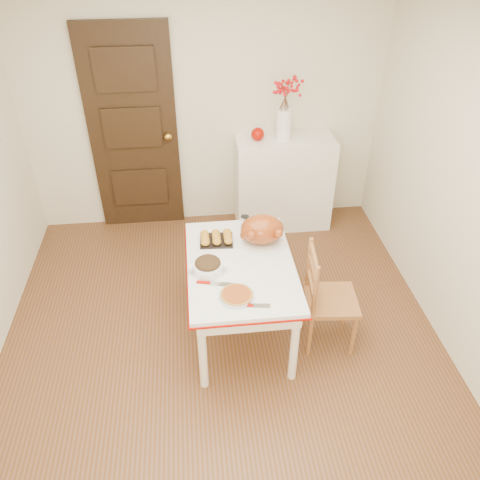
{
  "coord_description": "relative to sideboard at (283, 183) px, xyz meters",
  "views": [
    {
      "loc": [
        -0.16,
        -2.57,
        2.96
      ],
      "look_at": [
        0.16,
        0.28,
        0.89
      ],
      "focal_mm": 36.42,
      "sensor_mm": 36.0,
      "label": 1
    }
  ],
  "objects": [
    {
      "name": "drinking_glass",
      "position": [
        -0.53,
        -1.1,
        0.28
      ],
      "size": [
        0.09,
        0.09,
        0.12
      ],
      "primitive_type": "cylinder",
      "rotation": [
        0.0,
        0.0,
        -0.37
      ],
      "color": "white",
      "rests_on": "kitchen_table"
    },
    {
      "name": "floor",
      "position": [
        -0.78,
        -1.78,
        -0.49
      ],
      "size": [
        3.5,
        4.0,
        0.0
      ],
      "primitive_type": "cube",
      "color": "#532E12",
      "rests_on": "ground"
    },
    {
      "name": "sideboard",
      "position": [
        0.0,
        0.0,
        0.0
      ],
      "size": [
        0.98,
        0.43,
        0.98
      ],
      "primitive_type": "cube",
      "color": "white",
      "rests_on": "floor"
    },
    {
      "name": "chair_oak",
      "position": [
        0.06,
        -1.72,
        -0.05
      ],
      "size": [
        0.42,
        0.42,
        0.88
      ],
      "primitive_type": null,
      "rotation": [
        0.0,
        0.0,
        1.48
      ],
      "color": "#A16C38",
      "rests_on": "floor"
    },
    {
      "name": "door_back",
      "position": [
        -1.48,
        0.19,
        0.54
      ],
      "size": [
        0.85,
        0.06,
        2.06
      ],
      "primitive_type": "cube",
      "color": "black",
      "rests_on": "ground"
    },
    {
      "name": "pie_server",
      "position": [
        -0.58,
        -2.01,
        0.22
      ],
      "size": [
        0.23,
        0.09,
        0.01
      ],
      "primitive_type": null,
      "rotation": [
        0.0,
        0.0,
        -0.13
      ],
      "color": "silver",
      "rests_on": "kitchen_table"
    },
    {
      "name": "stuffing_dish",
      "position": [
        -0.87,
        -1.62,
        0.27
      ],
      "size": [
        0.33,
        0.29,
        0.11
      ],
      "primitive_type": null,
      "rotation": [
        0.0,
        0.0,
        0.3
      ],
      "color": "#3F2813",
      "rests_on": "kitchen_table"
    },
    {
      "name": "turkey_platter",
      "position": [
        -0.43,
        -1.32,
        0.34
      ],
      "size": [
        0.44,
        0.38,
        0.25
      ],
      "primitive_type": null,
      "rotation": [
        0.0,
        0.0,
        0.18
      ],
      "color": "#933710",
      "rests_on": "kitchen_table"
    },
    {
      "name": "carving_knife",
      "position": [
        -0.82,
        -1.76,
        0.22
      ],
      "size": [
        0.28,
        0.13,
        0.01
      ],
      "primitive_type": null,
      "rotation": [
        0.0,
        0.0,
        -0.23
      ],
      "color": "silver",
      "rests_on": "kitchen_table"
    },
    {
      "name": "shaker_pair",
      "position": [
        -0.35,
        -1.15,
        0.26
      ],
      "size": [
        0.09,
        0.05,
        0.09
      ],
      "primitive_type": null,
      "rotation": [
        0.0,
        0.0,
        0.25
      ],
      "color": "white",
      "rests_on": "kitchen_table"
    },
    {
      "name": "rolls_tray",
      "position": [
        -0.78,
        -1.25,
        0.25
      ],
      "size": [
        0.27,
        0.22,
        0.07
      ],
      "primitive_type": null,
      "rotation": [
        0.0,
        0.0,
        -0.06
      ],
      "color": "#B47D21",
      "rests_on": "kitchen_table"
    },
    {
      "name": "kitchen_table",
      "position": [
        -0.62,
        -1.55,
        -0.13
      ],
      "size": [
        0.81,
        1.18,
        0.71
      ],
      "primitive_type": null,
      "color": "white",
      "rests_on": "floor"
    },
    {
      "name": "apple",
      "position": [
        -0.28,
        0.0,
        0.55
      ],
      "size": [
        0.13,
        0.13,
        0.13
      ],
      "primitive_type": "sphere",
      "color": "#9E0A00",
      "rests_on": "sideboard"
    },
    {
      "name": "berry_vase",
      "position": [
        -0.03,
        0.0,
        0.8
      ],
      "size": [
        0.32,
        0.32,
        0.62
      ],
      "primitive_type": null,
      "color": "white",
      "rests_on": "sideboard"
    },
    {
      "name": "wall_back",
      "position": [
        -0.78,
        0.22,
        0.76
      ],
      "size": [
        3.5,
        0.0,
        2.5
      ],
      "primitive_type": "cube",
      "color": "beige",
      "rests_on": "ground"
    },
    {
      "name": "pumpkin_pie",
      "position": [
        -0.69,
        -1.92,
        0.24
      ],
      "size": [
        0.23,
        0.23,
        0.05
      ],
      "primitive_type": "cylinder",
      "rotation": [
        0.0,
        0.0,
        0.01
      ],
      "color": "#8F3F14",
      "rests_on": "kitchen_table"
    },
    {
      "name": "ceiling",
      "position": [
        -0.78,
        -1.78,
        2.01
      ],
      "size": [
        3.5,
        4.0,
        0.0
      ],
      "primitive_type": "cube",
      "color": "white",
      "rests_on": "ground"
    }
  ]
}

